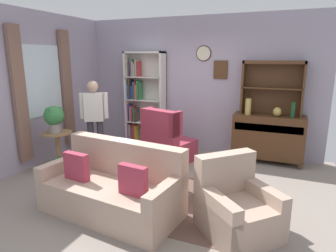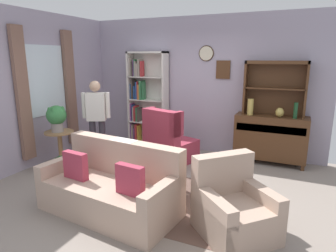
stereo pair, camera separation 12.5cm
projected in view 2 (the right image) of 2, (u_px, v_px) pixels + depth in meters
The scene contains 19 objects.
ground_plane at pixel (157, 188), 4.57m from camera, with size 5.40×4.60×0.02m, color gray.
wall_back at pixel (201, 85), 6.14m from camera, with size 5.00×0.09×2.80m.
wall_left at pixel (33, 90), 5.29m from camera, with size 0.16×4.20×2.80m.
area_rug at pixel (160, 198), 4.22m from camera, with size 2.70×1.69×0.01m, color brown.
bookshelf at pixel (145, 100), 6.56m from camera, with size 0.90×0.30×2.10m.
sideboard at pixel (270, 137), 5.52m from camera, with size 1.30×0.45×0.92m.
sideboard_hutch at pixel (275, 81), 5.37m from camera, with size 1.10×0.26×1.00m.
vase_tall at pixel (250, 107), 5.47m from camera, with size 0.11×0.11×0.30m, color tan.
vase_round at pixel (280, 112), 5.29m from camera, with size 0.15×0.15×0.17m, color tan.
bottle_wine at pixel (296, 110), 5.16m from camera, with size 0.07×0.07×0.29m, color #194223.
couch_floral at pixel (112, 189), 3.81m from camera, with size 1.89×1.05×0.90m.
armchair_floral at pixel (233, 210), 3.32m from camera, with size 1.08×1.08×0.88m.
wingback_chair at pixel (168, 143), 5.58m from camera, with size 0.98×0.99×1.05m.
plant_stand at pixel (60, 145), 5.40m from camera, with size 0.52×0.52×0.66m.
potted_plant_large at pixel (56, 117), 5.23m from camera, with size 0.35×0.35×0.48m.
potted_plant_small at pixel (61, 163), 5.11m from camera, with size 0.22×0.22×0.30m.
person_reading at pixel (97, 116), 5.50m from camera, with size 0.50×0.33×1.56m.
coffee_table at pixel (155, 171), 4.31m from camera, with size 0.80×0.50×0.42m.
book_stack at pixel (150, 163), 4.31m from camera, with size 0.21×0.13×0.09m.
Camera 2 is at (1.89, -3.79, 1.98)m, focal length 31.29 mm.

